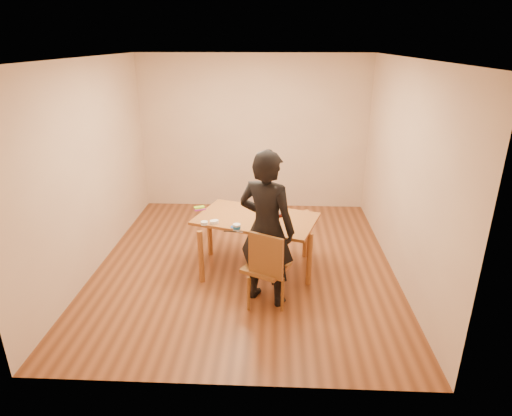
{
  "coord_description": "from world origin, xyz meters",
  "views": [
    {
      "loc": [
        0.39,
        -5.23,
        2.9
      ],
      "look_at": [
        0.16,
        -0.17,
        0.9
      ],
      "focal_mm": 30.0,
      "sensor_mm": 36.0,
      "label": 1
    }
  ],
  "objects_px": {
    "dining_table": "(256,219)",
    "cake_plate": "(275,213)",
    "person": "(267,229)",
    "dining_chair": "(266,268)",
    "cake": "(275,209)"
  },
  "relations": [
    {
      "from": "cake_plate",
      "to": "person",
      "type": "xyz_separation_m",
      "value": [
        -0.09,
        -0.87,
        0.16
      ]
    },
    {
      "from": "cake_plate",
      "to": "person",
      "type": "bearing_deg",
      "value": -96.16
    },
    {
      "from": "dining_table",
      "to": "cake_plate",
      "type": "distance_m",
      "value": 0.29
    },
    {
      "from": "dining_chair",
      "to": "person",
      "type": "relative_size",
      "value": 0.24
    },
    {
      "from": "cake_plate",
      "to": "cake",
      "type": "relative_size",
      "value": 1.43
    },
    {
      "from": "person",
      "to": "dining_chair",
      "type": "bearing_deg",
      "value": 114.11
    },
    {
      "from": "dining_chair",
      "to": "cake_plate",
      "type": "relative_size",
      "value": 1.46
    },
    {
      "from": "cake_plate",
      "to": "dining_table",
      "type": "bearing_deg",
      "value": -149.44
    },
    {
      "from": "dining_table",
      "to": "cake",
      "type": "distance_m",
      "value": 0.29
    },
    {
      "from": "dining_chair",
      "to": "person",
      "type": "height_order",
      "value": "person"
    },
    {
      "from": "cake_plate",
      "to": "person",
      "type": "distance_m",
      "value": 0.89
    },
    {
      "from": "dining_chair",
      "to": "person",
      "type": "xyz_separation_m",
      "value": [
        0.0,
        0.05,
        0.47
      ]
    },
    {
      "from": "dining_table",
      "to": "cake_plate",
      "type": "bearing_deg",
      "value": 48.1
    },
    {
      "from": "dining_table",
      "to": "dining_chair",
      "type": "height_order",
      "value": "dining_table"
    },
    {
      "from": "dining_chair",
      "to": "dining_table",
      "type": "bearing_deg",
      "value": 128.52
    }
  ]
}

